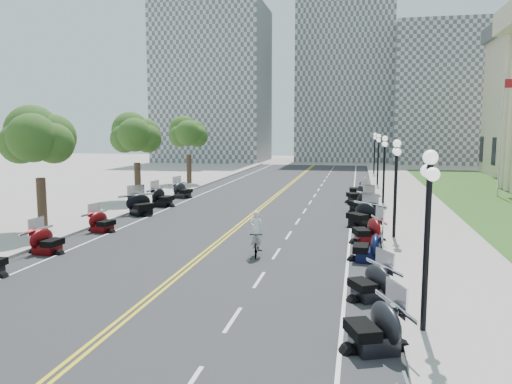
# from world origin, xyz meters

# --- Properties ---
(ground) EXTENTS (160.00, 160.00, 0.00)m
(ground) POSITION_xyz_m (0.00, 0.00, 0.00)
(ground) COLOR gray
(road) EXTENTS (16.00, 90.00, 0.01)m
(road) POSITION_xyz_m (0.00, 10.00, 0.00)
(road) COLOR #333335
(road) RESTS_ON ground
(centerline_yellow_a) EXTENTS (0.12, 90.00, 0.00)m
(centerline_yellow_a) POSITION_xyz_m (-0.12, 10.00, 0.01)
(centerline_yellow_a) COLOR yellow
(centerline_yellow_a) RESTS_ON road
(centerline_yellow_b) EXTENTS (0.12, 90.00, 0.00)m
(centerline_yellow_b) POSITION_xyz_m (0.12, 10.00, 0.01)
(centerline_yellow_b) COLOR yellow
(centerline_yellow_b) RESTS_ON road
(edge_line_north) EXTENTS (0.12, 90.00, 0.00)m
(edge_line_north) POSITION_xyz_m (6.40, 10.00, 0.01)
(edge_line_north) COLOR white
(edge_line_north) RESTS_ON road
(edge_line_south) EXTENTS (0.12, 90.00, 0.00)m
(edge_line_south) POSITION_xyz_m (-6.40, 10.00, 0.01)
(edge_line_south) COLOR white
(edge_line_south) RESTS_ON road
(lane_dash_4) EXTENTS (0.12, 2.00, 0.00)m
(lane_dash_4) POSITION_xyz_m (3.20, -8.00, 0.01)
(lane_dash_4) COLOR white
(lane_dash_4) RESTS_ON road
(lane_dash_5) EXTENTS (0.12, 2.00, 0.00)m
(lane_dash_5) POSITION_xyz_m (3.20, -4.00, 0.01)
(lane_dash_5) COLOR white
(lane_dash_5) RESTS_ON road
(lane_dash_6) EXTENTS (0.12, 2.00, 0.00)m
(lane_dash_6) POSITION_xyz_m (3.20, 0.00, 0.01)
(lane_dash_6) COLOR white
(lane_dash_6) RESTS_ON road
(lane_dash_7) EXTENTS (0.12, 2.00, 0.00)m
(lane_dash_7) POSITION_xyz_m (3.20, 4.00, 0.01)
(lane_dash_7) COLOR white
(lane_dash_7) RESTS_ON road
(lane_dash_8) EXTENTS (0.12, 2.00, 0.00)m
(lane_dash_8) POSITION_xyz_m (3.20, 8.00, 0.01)
(lane_dash_8) COLOR white
(lane_dash_8) RESTS_ON road
(lane_dash_9) EXTENTS (0.12, 2.00, 0.00)m
(lane_dash_9) POSITION_xyz_m (3.20, 12.00, 0.01)
(lane_dash_9) COLOR white
(lane_dash_9) RESTS_ON road
(lane_dash_10) EXTENTS (0.12, 2.00, 0.00)m
(lane_dash_10) POSITION_xyz_m (3.20, 16.00, 0.01)
(lane_dash_10) COLOR white
(lane_dash_10) RESTS_ON road
(lane_dash_11) EXTENTS (0.12, 2.00, 0.00)m
(lane_dash_11) POSITION_xyz_m (3.20, 20.00, 0.01)
(lane_dash_11) COLOR white
(lane_dash_11) RESTS_ON road
(lane_dash_12) EXTENTS (0.12, 2.00, 0.00)m
(lane_dash_12) POSITION_xyz_m (3.20, 24.00, 0.01)
(lane_dash_12) COLOR white
(lane_dash_12) RESTS_ON road
(lane_dash_13) EXTENTS (0.12, 2.00, 0.00)m
(lane_dash_13) POSITION_xyz_m (3.20, 28.00, 0.01)
(lane_dash_13) COLOR white
(lane_dash_13) RESTS_ON road
(lane_dash_14) EXTENTS (0.12, 2.00, 0.00)m
(lane_dash_14) POSITION_xyz_m (3.20, 32.00, 0.01)
(lane_dash_14) COLOR white
(lane_dash_14) RESTS_ON road
(lane_dash_15) EXTENTS (0.12, 2.00, 0.00)m
(lane_dash_15) POSITION_xyz_m (3.20, 36.00, 0.01)
(lane_dash_15) COLOR white
(lane_dash_15) RESTS_ON road
(lane_dash_16) EXTENTS (0.12, 2.00, 0.00)m
(lane_dash_16) POSITION_xyz_m (3.20, 40.00, 0.01)
(lane_dash_16) COLOR white
(lane_dash_16) RESTS_ON road
(lane_dash_17) EXTENTS (0.12, 2.00, 0.00)m
(lane_dash_17) POSITION_xyz_m (3.20, 44.00, 0.01)
(lane_dash_17) COLOR white
(lane_dash_17) RESTS_ON road
(lane_dash_18) EXTENTS (0.12, 2.00, 0.00)m
(lane_dash_18) POSITION_xyz_m (3.20, 48.00, 0.01)
(lane_dash_18) COLOR white
(lane_dash_18) RESTS_ON road
(lane_dash_19) EXTENTS (0.12, 2.00, 0.00)m
(lane_dash_19) POSITION_xyz_m (3.20, 52.00, 0.01)
(lane_dash_19) COLOR white
(lane_dash_19) RESTS_ON road
(sidewalk_north) EXTENTS (5.00, 90.00, 0.15)m
(sidewalk_north) POSITION_xyz_m (10.50, 10.00, 0.07)
(sidewalk_north) COLOR #9E9991
(sidewalk_north) RESTS_ON ground
(sidewalk_south) EXTENTS (5.00, 90.00, 0.15)m
(sidewalk_south) POSITION_xyz_m (-10.50, 10.00, 0.07)
(sidewalk_south) COLOR #9E9991
(sidewalk_south) RESTS_ON ground
(lawn) EXTENTS (9.00, 60.00, 0.10)m
(lawn) POSITION_xyz_m (17.50, 18.00, 0.05)
(lawn) COLOR #356023
(lawn) RESTS_ON ground
(distant_block_a) EXTENTS (18.00, 14.00, 26.00)m
(distant_block_a) POSITION_xyz_m (-18.00, 62.00, 13.00)
(distant_block_a) COLOR gray
(distant_block_a) RESTS_ON ground
(distant_block_b) EXTENTS (16.00, 12.00, 30.00)m
(distant_block_b) POSITION_xyz_m (4.00, 68.00, 15.00)
(distant_block_b) COLOR gray
(distant_block_b) RESTS_ON ground
(distant_block_c) EXTENTS (20.00, 14.00, 22.00)m
(distant_block_c) POSITION_xyz_m (22.00, 65.00, 11.00)
(distant_block_c) COLOR gray
(distant_block_c) RESTS_ON ground
(street_lamp_1) EXTENTS (0.50, 1.20, 4.90)m
(street_lamp_1) POSITION_xyz_m (8.60, -8.00, 2.60)
(street_lamp_1) COLOR black
(street_lamp_1) RESTS_ON sidewalk_north
(street_lamp_2) EXTENTS (0.50, 1.20, 4.90)m
(street_lamp_2) POSITION_xyz_m (8.60, 4.00, 2.60)
(street_lamp_2) COLOR black
(street_lamp_2) RESTS_ON sidewalk_north
(street_lamp_3) EXTENTS (0.50, 1.20, 4.90)m
(street_lamp_3) POSITION_xyz_m (8.60, 16.00, 2.60)
(street_lamp_3) COLOR black
(street_lamp_3) RESTS_ON sidewalk_north
(street_lamp_4) EXTENTS (0.50, 1.20, 4.90)m
(street_lamp_4) POSITION_xyz_m (8.60, 28.00, 2.60)
(street_lamp_4) COLOR black
(street_lamp_4) RESTS_ON sidewalk_north
(street_lamp_5) EXTENTS (0.50, 1.20, 4.90)m
(street_lamp_5) POSITION_xyz_m (8.60, 40.00, 2.60)
(street_lamp_5) COLOR black
(street_lamp_5) RESTS_ON sidewalk_north
(flagpole) EXTENTS (1.10, 0.20, 10.00)m
(flagpole) POSITION_xyz_m (18.00, 22.00, 5.00)
(flagpole) COLOR silver
(flagpole) RESTS_ON ground
(tree_2) EXTENTS (4.80, 4.80, 9.20)m
(tree_2) POSITION_xyz_m (-10.00, 2.00, 4.75)
(tree_2) COLOR #235619
(tree_2) RESTS_ON sidewalk_south
(tree_3) EXTENTS (4.80, 4.80, 9.20)m
(tree_3) POSITION_xyz_m (-10.00, 14.00, 4.75)
(tree_3) COLOR #235619
(tree_3) RESTS_ON sidewalk_south
(tree_4) EXTENTS (4.80, 4.80, 9.20)m
(tree_4) POSITION_xyz_m (-10.00, 26.00, 4.75)
(tree_4) COLOR #235619
(tree_4) RESTS_ON sidewalk_south
(motorcycle_n_3) EXTENTS (2.64, 2.64, 1.42)m
(motorcycle_n_3) POSITION_xyz_m (7.24, -9.25, 0.71)
(motorcycle_n_3) COLOR black
(motorcycle_n_3) RESTS_ON road
(motorcycle_n_4) EXTENTS (2.57, 2.57, 1.31)m
(motorcycle_n_4) POSITION_xyz_m (7.23, -5.34, 0.66)
(motorcycle_n_4) COLOR black
(motorcycle_n_4) RESTS_ON road
(motorcycle_n_5) EXTENTS (2.11, 2.11, 1.40)m
(motorcycle_n_5) POSITION_xyz_m (7.25, -0.48, 0.70)
(motorcycle_n_5) COLOR black
(motorcycle_n_5) RESTS_ON road
(motorcycle_n_6) EXTENTS (2.56, 2.56, 1.45)m
(motorcycle_n_6) POSITION_xyz_m (7.28, 3.01, 0.72)
(motorcycle_n_6) COLOR #590A0C
(motorcycle_n_6) RESTS_ON road
(motorcycle_n_7) EXTENTS (3.15, 3.15, 1.56)m
(motorcycle_n_7) POSITION_xyz_m (7.02, 7.25, 0.78)
(motorcycle_n_7) COLOR black
(motorcycle_n_7) RESTS_ON road
(motorcycle_n_8) EXTENTS (3.05, 3.05, 1.53)m
(motorcycle_n_8) POSITION_xyz_m (6.99, 12.22, 0.76)
(motorcycle_n_8) COLOR black
(motorcycle_n_8) RESTS_ON road
(motorcycle_n_9) EXTENTS (2.77, 2.77, 1.50)m
(motorcycle_n_9) POSITION_xyz_m (6.70, 16.58, 0.75)
(motorcycle_n_9) COLOR black
(motorcycle_n_9) RESTS_ON road
(motorcycle_n_10) EXTENTS (2.11, 2.11, 1.41)m
(motorcycle_n_10) POSITION_xyz_m (6.71, 20.30, 0.71)
(motorcycle_n_10) COLOR black
(motorcycle_n_10) RESTS_ON road
(motorcycle_s_5) EXTENTS (2.00, 2.00, 1.32)m
(motorcycle_s_5) POSITION_xyz_m (-7.02, -2.03, 0.66)
(motorcycle_s_5) COLOR #590A0C
(motorcycle_s_5) RESTS_ON road
(motorcycle_s_6) EXTENTS (2.11, 2.11, 1.26)m
(motorcycle_s_6) POSITION_xyz_m (-6.96, 2.86, 0.63)
(motorcycle_s_6) COLOR #590A0C
(motorcycle_s_6) RESTS_ON road
(motorcycle_s_7) EXTENTS (3.12, 3.12, 1.56)m
(motorcycle_s_7) POSITION_xyz_m (-7.12, 8.23, 0.78)
(motorcycle_s_7) COLOR black
(motorcycle_s_7) RESTS_ON road
(motorcycle_s_8) EXTENTS (2.40, 2.40, 1.52)m
(motorcycle_s_8) POSITION_xyz_m (-7.14, 11.91, 0.76)
(motorcycle_s_8) COLOR black
(motorcycle_s_8) RESTS_ON road
(motorcycle_s_9) EXTENTS (2.49, 2.49, 1.41)m
(motorcycle_s_9) POSITION_xyz_m (-7.27, 16.53, 0.70)
(motorcycle_s_9) COLOR black
(motorcycle_s_9) RESTS_ON road
(bicycle) EXTENTS (0.83, 1.97, 1.15)m
(bicycle) POSITION_xyz_m (2.39, -0.58, 0.57)
(bicycle) COLOR #A51414
(bicycle) RESTS_ON road
(cyclist_rider) EXTENTS (0.62, 0.41, 1.70)m
(cyclist_rider) POSITION_xyz_m (2.39, -0.58, 2.00)
(cyclist_rider) COLOR white
(cyclist_rider) RESTS_ON bicycle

